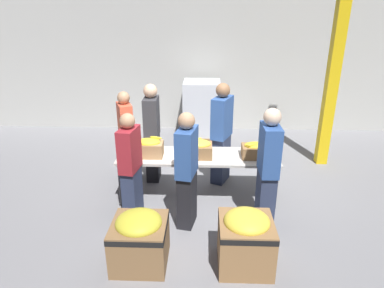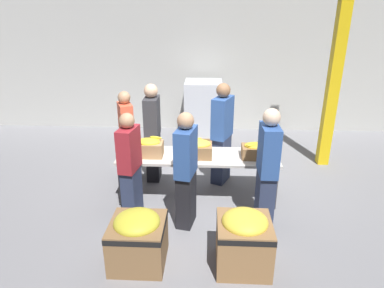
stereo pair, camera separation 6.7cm
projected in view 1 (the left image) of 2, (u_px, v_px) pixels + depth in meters
name	position (u px, v px, depth m)	size (l,w,h in m)	color
ground_plane	(198.00, 197.00, 5.65)	(30.00, 30.00, 0.00)	gray
wall_back	(202.00, 49.00, 8.20)	(16.00, 0.08, 4.00)	#B7B7B2
sorting_table	(198.00, 158.00, 5.40)	(2.51, 0.74, 0.75)	beige
banana_box_0	(148.00, 147.00, 5.30)	(0.45, 0.31, 0.30)	tan
banana_box_1	(198.00, 148.00, 5.28)	(0.44, 0.34, 0.28)	olive
banana_box_2	(255.00, 150.00, 5.27)	(0.41, 0.31, 0.25)	olive
volunteer_0	(187.00, 171.00, 4.66)	(0.31, 0.48, 1.66)	black
volunteer_1	(268.00, 170.00, 4.63)	(0.24, 0.46, 1.72)	#2D3856
volunteer_2	(152.00, 134.00, 5.96)	(0.24, 0.47, 1.74)	black
volunteer_3	(131.00, 167.00, 4.87)	(0.28, 0.45, 1.59)	#2D3856
volunteer_4	(126.00, 136.00, 6.04)	(0.36, 0.48, 1.60)	black
volunteer_5	(221.00, 134.00, 5.88)	(0.40, 0.53, 1.77)	#2D3856
donation_bin_0	(140.00, 237.00, 4.06)	(0.65, 0.65, 0.68)	olive
donation_bin_1	(246.00, 238.00, 4.01)	(0.63, 0.63, 0.73)	olive
support_pillar	(335.00, 62.00, 6.20)	(0.20, 0.20, 4.00)	yellow
pallet_stack_0	(202.00, 111.00, 8.02)	(0.92, 0.92, 1.36)	olive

